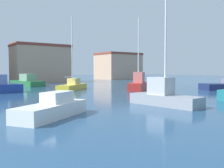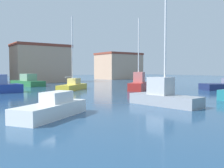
{
  "view_description": "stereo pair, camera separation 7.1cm",
  "coord_description": "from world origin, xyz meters",
  "px_view_note": "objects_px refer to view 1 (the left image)",
  "views": [
    {
      "loc": [
        0.42,
        -3.87,
        2.31
      ],
      "look_at": [
        14.41,
        15.68,
        0.95
      ],
      "focal_mm": 40.15,
      "sensor_mm": 36.0,
      "label": 1
    },
    {
      "loc": [
        0.48,
        -3.91,
        2.31
      ],
      "look_at": [
        14.41,
        15.68,
        0.95
      ],
      "focal_mm": 40.15,
      "sensor_mm": 36.0,
      "label": 2
    }
  ],
  "objects_px": {
    "sailboat_red_distant_north": "(138,84)",
    "motorboat_white_center_channel": "(53,108)",
    "motorboat_green_distant_east": "(27,82)",
    "sailboat_grey_behind_lamppost": "(164,96)",
    "sailboat_yellow_near_pier": "(73,85)"
  },
  "relations": [
    {
      "from": "motorboat_green_distant_east",
      "to": "motorboat_white_center_channel",
      "type": "distance_m",
      "value": 25.89
    },
    {
      "from": "sailboat_red_distant_north",
      "to": "sailboat_grey_behind_lamppost",
      "type": "relative_size",
      "value": 1.18
    },
    {
      "from": "motorboat_white_center_channel",
      "to": "sailboat_yellow_near_pier",
      "type": "height_order",
      "value": "sailboat_yellow_near_pier"
    },
    {
      "from": "sailboat_red_distant_north",
      "to": "sailboat_grey_behind_lamppost",
      "type": "height_order",
      "value": "sailboat_red_distant_north"
    },
    {
      "from": "motorboat_green_distant_east",
      "to": "motorboat_white_center_channel",
      "type": "xyz_separation_m",
      "value": [
        -6.36,
        -25.09,
        -0.15
      ]
    },
    {
      "from": "motorboat_white_center_channel",
      "to": "sailboat_yellow_near_pier",
      "type": "bearing_deg",
      "value": 60.2
    },
    {
      "from": "sailboat_red_distant_north",
      "to": "motorboat_green_distant_east",
      "type": "distance_m",
      "value": 17.15
    },
    {
      "from": "sailboat_grey_behind_lamppost",
      "to": "motorboat_green_distant_east",
      "type": "height_order",
      "value": "sailboat_grey_behind_lamppost"
    },
    {
      "from": "sailboat_grey_behind_lamppost",
      "to": "motorboat_green_distant_east",
      "type": "xyz_separation_m",
      "value": [
        -1.12,
        25.4,
        -0.05
      ]
    },
    {
      "from": "sailboat_grey_behind_lamppost",
      "to": "motorboat_green_distant_east",
      "type": "bearing_deg",
      "value": 92.52
    },
    {
      "from": "sailboat_grey_behind_lamppost",
      "to": "sailboat_yellow_near_pier",
      "type": "height_order",
      "value": "sailboat_yellow_near_pier"
    },
    {
      "from": "sailboat_red_distant_north",
      "to": "sailboat_grey_behind_lamppost",
      "type": "xyz_separation_m",
      "value": [
        -6.89,
        -10.23,
        -0.12
      ]
    },
    {
      "from": "motorboat_white_center_channel",
      "to": "sailboat_yellow_near_pier",
      "type": "xyz_separation_m",
      "value": [
        8.48,
        14.81,
        0.06
      ]
    },
    {
      "from": "sailboat_yellow_near_pier",
      "to": "sailboat_red_distant_north",
      "type": "bearing_deg",
      "value": -39.7
    },
    {
      "from": "sailboat_red_distant_north",
      "to": "motorboat_white_center_channel",
      "type": "height_order",
      "value": "sailboat_red_distant_north"
    }
  ]
}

